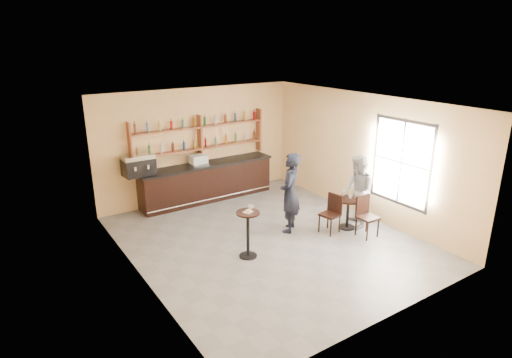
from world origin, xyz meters
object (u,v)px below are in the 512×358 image
cafe_table (348,213)px  chair_west (330,214)px  pedestal_table (248,235)px  patron_second (357,192)px  espresso_machine (138,165)px  chair_south (368,217)px  pastry_case (198,160)px  man_main (290,193)px  bar_counter (207,182)px

cafe_table → chair_west: size_ratio=0.81×
pedestal_table → patron_second: patron_second is taller
espresso_machine → cafe_table: espresso_machine is taller
espresso_machine → chair_south: size_ratio=0.80×
pastry_case → pedestal_table: size_ratio=0.45×
chair_west → man_main: bearing=-141.1°
pastry_case → cafe_table: (2.23, -3.67, -0.85)m
chair_west → patron_second: size_ratio=0.52×
pastry_case → man_main: (0.95, -2.99, -0.25)m
man_main → espresso_machine: bearing=-91.9°
cafe_table → chair_west: (-0.55, 0.05, 0.09)m
pastry_case → chair_south: (2.28, -4.27, -0.74)m
man_main → cafe_table: bearing=108.6°
espresso_machine → man_main: bearing=-53.2°
espresso_machine → bar_counter: bearing=-4.8°
bar_counter → espresso_machine: 2.13m
bar_counter → espresso_machine: bearing=180.0°
chair_west → chair_south: (0.60, -0.65, 0.02)m
espresso_machine → chair_south: bearing=-51.7°
chair_south → patron_second: bearing=73.0°
pastry_case → chair_south: bearing=-54.8°
espresso_machine → chair_south: 5.91m
patron_second → man_main: bearing=-84.1°
cafe_table → chair_south: (0.05, -0.60, 0.11)m
espresso_machine → pedestal_table: bearing=-77.6°
pastry_case → chair_west: (1.68, -3.62, -0.76)m
bar_counter → pedestal_table: bar_counter is taller
bar_counter → chair_south: bar_counter is taller
patron_second → chair_south: bearing=14.3°
man_main → chair_west: bearing=95.9°
man_main → patron_second: size_ratio=1.07×
espresso_machine → pastry_case: espresso_machine is taller
bar_counter → pedestal_table: 3.65m
cafe_table → chair_south: 0.61m
man_main → patron_second: man_main is taller
bar_counter → cafe_table: bearing=-61.7°
bar_counter → cafe_table: 4.17m
man_main → patron_second: 1.68m
man_main → pedestal_table: bearing=-23.6°
man_main → bar_counter: bearing=-120.4°
espresso_machine → pastry_case: 1.71m
man_main → chair_west: man_main is taller
chair_south → espresso_machine: bearing=133.5°
espresso_machine → cafe_table: 5.47m
bar_counter → pedestal_table: (-0.86, -3.55, -0.03)m
man_main → chair_south: bearing=92.7°
pedestal_table → cafe_table: bearing=-2.4°
pastry_case → cafe_table: 4.38m
chair_west → patron_second: 0.90m
pedestal_table → bar_counter: bearing=76.4°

